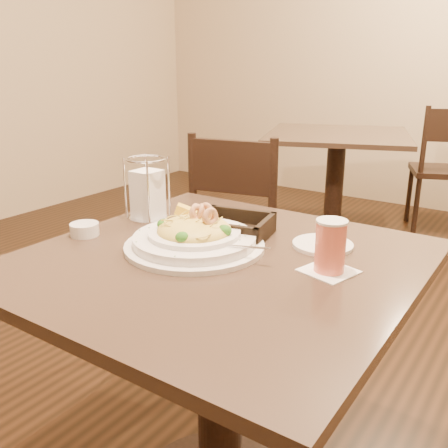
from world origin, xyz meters
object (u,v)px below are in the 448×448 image
Objects in this scene: drink_glass at (330,246)px; bread_basket at (233,228)px; pasta_bowl at (195,236)px; main_table at (220,345)px; dining_chair_near at (242,227)px; dining_chair_far at (444,166)px; butter_ramekin at (85,229)px; napkin_caddy at (148,193)px; background_table at (335,169)px; side_plate at (323,245)px.

drink_glass is 0.59× the size of bread_basket.
pasta_bowl is at bearing -100.13° from bread_basket.
main_table is 1.03m from dining_chair_near.
main_table is at bearing 106.95° from dining_chair_near.
dining_chair_far is (0.47, 1.99, 0.00)m from dining_chair_near.
dining_chair_near is 11.98× the size of butter_ramekin.
dining_chair_near is 0.85m from napkin_caddy.
background_table is 8.71× the size of drink_glass.
main_table is at bearing -164.56° from drink_glass.
napkin_caddy is at bearing -172.02° from side_plate.
butter_ramekin is at bearing -153.55° from side_plate.
pasta_bowl is at bearing 169.39° from main_table.
background_table is 2.13m from napkin_caddy.
drink_glass is at bearing 8.94° from pasta_bowl.
napkin_caddy reaches higher than bread_basket.
napkin_caddy is 0.54m from side_plate.
butter_ramekin is (-0.57, -0.28, 0.01)m from side_plate.
side_plate is at bearing 72.23° from dining_chair_far.
dining_chair_near reaches higher than background_table.
bread_basket is at bearing 111.81° from main_table.
main_table is 0.48m from butter_ramekin.
drink_glass is at bearing 15.44° from main_table.
pasta_bowl reaches higher than main_table.
main_table is 2.89m from dining_chair_far.
butter_ramekin is (-0.33, -0.23, -0.00)m from bread_basket.
butter_ramekin is at bearing -169.46° from main_table.
side_plate is (0.18, 0.21, 0.25)m from main_table.
napkin_caddy is (-0.35, 0.14, 0.32)m from main_table.
bread_basket is 2.89× the size of butter_ramekin.
main_table is 0.40m from drink_glass.
butter_ramekin reaches higher than main_table.
dining_chair_far is (-0.04, 2.89, -0.02)m from main_table.
napkin_caddy reaches higher than side_plate.
pasta_bowl is 0.32m from butter_ramekin.
pasta_bowl reaches higher than bread_basket.
dining_chair_near is 4.96× the size of napkin_caddy.
napkin_caddy is at bearing 78.81° from butter_ramekin.
napkin_caddy is at bearing 155.74° from pasta_bowl.
background_table is at bearing 102.97° from pasta_bowl.
pasta_bowl is 2.54× the size of side_plate.
pasta_bowl is at bearing -171.06° from drink_glass.
dining_chair_far is 2.75m from bread_basket.
bread_basket is at bearing -75.55° from background_table.
dining_chair_near is at bearing -85.96° from background_table.
butter_ramekin is (-0.40, -0.07, 0.26)m from main_table.
bread_basket reaches higher than side_plate.
side_plate is 1.99× the size of butter_ramekin.
dining_chair_far is 2.79m from napkin_caddy.
drink_glass is (0.85, -2.16, 0.30)m from background_table.
bread_basket is (-0.06, 0.16, 0.26)m from main_table.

